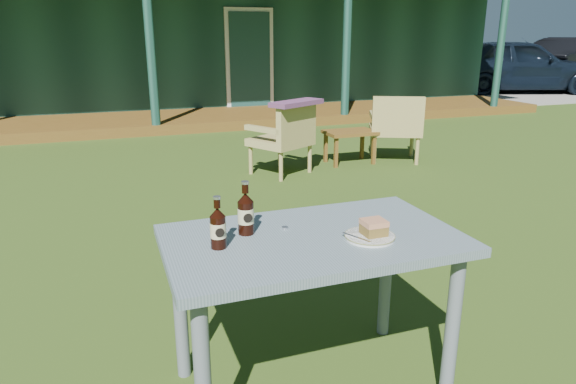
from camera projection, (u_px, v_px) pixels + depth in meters
name	position (u px, v px, depth m)	size (l,w,h in m)	color
ground	(228.00, 250.00, 3.74)	(80.00, 80.00, 0.00)	#334916
pavilion	(130.00, 30.00, 11.72)	(15.80, 8.30, 3.45)	#173D32
gravel_strip	(516.00, 89.00, 14.78)	(9.00, 6.00, 0.02)	gray
car_near	(516.00, 66.00, 13.71)	(1.70, 4.23, 1.44)	black
cafe_table	(312.00, 258.00, 2.12)	(1.20, 0.70, 0.72)	slate
plate	(370.00, 236.00, 2.06)	(0.20, 0.20, 0.01)	silver
cake_slice	(374.00, 227.00, 2.06)	(0.09, 0.09, 0.06)	brown
fork	(356.00, 238.00, 2.03)	(0.01, 0.14, 0.00)	silver
cola_bottle_near	(246.00, 213.00, 2.09)	(0.07, 0.07, 0.22)	black
cola_bottle_far	(218.00, 228.00, 1.95)	(0.06, 0.06, 0.21)	black
bottle_cap	(285.00, 228.00, 2.17)	(0.03, 0.03, 0.01)	silver
armchair_left	(286.00, 135.00, 5.65)	(0.77, 0.76, 0.79)	#9D8F4E
armchair_right	(396.00, 125.00, 6.24)	(0.78, 0.77, 0.81)	#9D8F4E
floral_throw	(297.00, 103.00, 5.45)	(0.65, 0.23, 0.05)	#5E3457
side_table	(350.00, 136.00, 6.19)	(0.60, 0.40, 0.40)	brown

